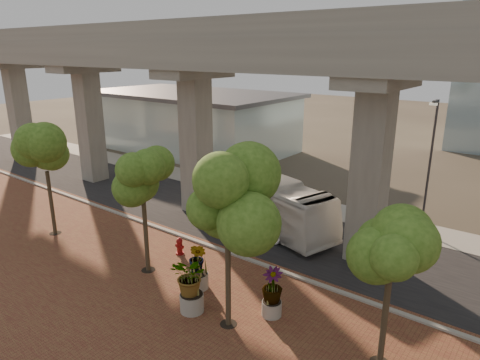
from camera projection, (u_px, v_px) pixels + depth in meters
The scene contains 18 objects.
ground at pixel (250, 242), 24.95m from camera, with size 160.00×160.00×0.00m, color #373128.
brick_plaza at pixel (144, 303), 18.86m from camera, with size 70.00×13.00×0.06m, color brown.
asphalt_road at pixel (269, 230), 26.46m from camera, with size 90.00×8.00×0.04m, color black.
curb_strip at pixel (229, 253), 23.40m from camera, with size 70.00×0.25×0.16m, color gray.
far_sidewalk at pixel (312, 206), 30.63m from camera, with size 90.00×3.00×0.06m, color gray.
transit_viaduct at pixel (272, 113), 24.34m from camera, with size 72.00×5.60×12.40m.
station_pavilion at pixel (190, 120), 47.78m from camera, with size 23.00×13.00×6.30m.
transit_bus at pixel (259, 199), 27.21m from camera, with size 2.74×11.65×3.25m, color silver.
fire_hydrant at pixel (180, 246), 23.20m from camera, with size 0.49×0.44×0.98m.
planter_front at pixel (191, 279), 17.82m from camera, with size 2.27×2.27×2.50m.
planter_right at pixel (272, 287), 17.58m from camera, with size 2.03×2.03×2.17m.
planter_left at pixel (198, 261), 19.63m from camera, with size 2.10×2.10×2.31m.
street_tree_far_west at pixel (44, 153), 24.51m from camera, with size 3.80×3.80×6.75m.
street_tree_near_west at pixel (142, 180), 20.24m from camera, with size 3.22×3.22×6.24m.
street_tree_near_east at pixel (227, 200), 15.80m from camera, with size 4.01×4.01×7.21m.
street_tree_far_east at pixel (393, 245), 13.89m from camera, with size 3.26×3.26×6.12m.
streetlamp_west at pixel (191, 128), 33.28m from camera, with size 0.41×1.21×8.34m.
streetlamp_east at pixel (430, 159), 24.76m from camera, with size 0.40×1.17×8.05m.
Camera 1 is at (13.38, -18.48, 10.74)m, focal length 32.00 mm.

